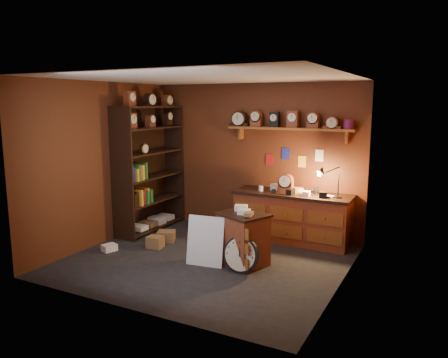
% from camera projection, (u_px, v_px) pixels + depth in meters
% --- Properties ---
extents(floor, '(4.00, 4.00, 0.00)m').
position_uv_depth(floor, '(207.00, 260.00, 6.61)').
color(floor, black).
rests_on(floor, ground).
extents(room_shell, '(4.02, 3.62, 2.71)m').
position_uv_depth(room_shell, '(212.00, 146.00, 6.39)').
color(room_shell, '#592A15').
rests_on(room_shell, ground).
extents(shelving_unit, '(0.47, 1.60, 2.58)m').
position_uv_depth(shelving_unit, '(148.00, 163.00, 8.07)').
color(shelving_unit, black).
rests_on(shelving_unit, ground).
extents(workbench, '(2.00, 0.66, 1.36)m').
position_uv_depth(workbench, '(292.00, 214.00, 7.44)').
color(workbench, brown).
rests_on(workbench, ground).
extents(low_cabinet, '(0.84, 0.79, 0.86)m').
position_uv_depth(low_cabinet, '(243.00, 237.00, 6.38)').
color(low_cabinet, brown).
rests_on(low_cabinet, ground).
extents(big_round_clock, '(0.52, 0.17, 0.52)m').
position_uv_depth(big_round_clock, '(241.00, 255.00, 6.11)').
color(big_round_clock, black).
rests_on(big_round_clock, ground).
extents(white_panel, '(0.57, 0.22, 0.74)m').
position_uv_depth(white_panel, '(205.00, 265.00, 6.43)').
color(white_panel, silver).
rests_on(white_panel, ground).
extents(mini_fridge, '(0.56, 0.58, 0.49)m').
position_uv_depth(mini_fridge, '(252.00, 224.00, 7.69)').
color(mini_fridge, silver).
rests_on(mini_fridge, ground).
extents(floor_box_a, '(0.37, 0.34, 0.18)m').
position_uv_depth(floor_box_a, '(166.00, 236.00, 7.51)').
color(floor_box_a, olive).
rests_on(floor_box_a, ground).
extents(floor_box_b, '(0.24, 0.26, 0.11)m').
position_uv_depth(floor_box_b, '(109.00, 248.00, 7.02)').
color(floor_box_b, white).
rests_on(floor_box_b, ground).
extents(floor_box_c, '(0.27, 0.24, 0.19)m').
position_uv_depth(floor_box_c, '(155.00, 242.00, 7.18)').
color(floor_box_c, olive).
rests_on(floor_box_c, ground).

